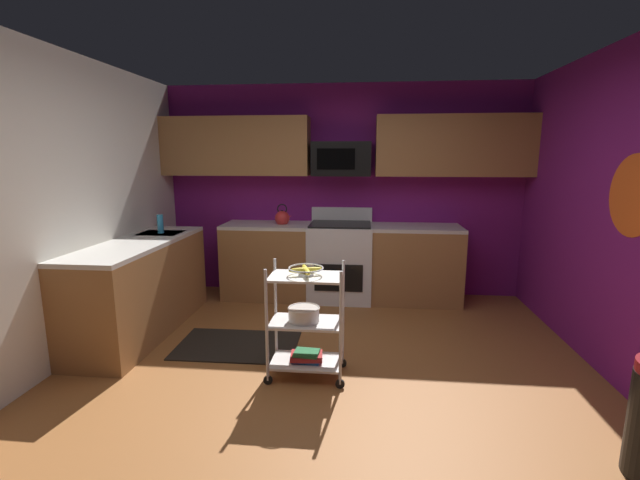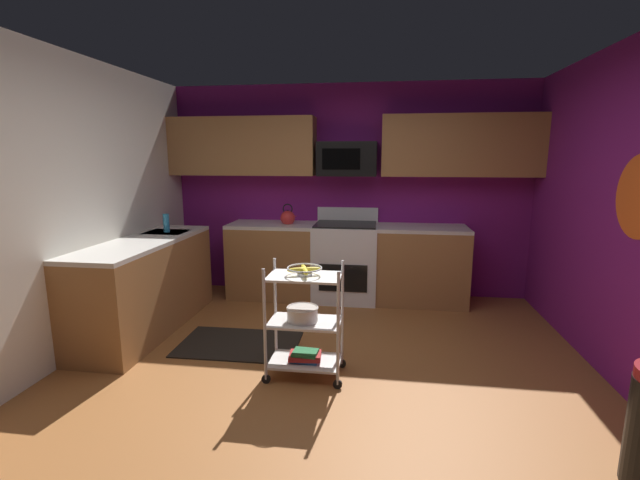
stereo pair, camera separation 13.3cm
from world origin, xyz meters
name	(u,v)px [view 1 (the left image)]	position (x,y,z in m)	size (l,w,h in m)	color
floor	(324,387)	(0.00, 0.00, -0.02)	(4.40, 4.80, 0.04)	#995B2D
wall_back	(342,191)	(0.00, 2.43, 1.30)	(4.52, 0.06, 2.60)	#751970
wall_left	(34,213)	(-2.23, 0.00, 1.30)	(0.06, 4.80, 2.60)	silver
wall_flower_decal	(633,196)	(2.20, 0.28, 1.45)	(0.60, 0.60, 0.00)	#E5591E
counter_run	(270,270)	(-0.76, 1.61, 0.46)	(3.63, 2.47, 0.92)	#9E6B3D
oven_range	(341,261)	(0.00, 2.10, 0.48)	(0.76, 0.65, 1.10)	white
upper_cabinets	(342,146)	(0.00, 2.23, 1.85)	(4.40, 0.33, 0.70)	#9E6B3D
microwave	(342,159)	(0.00, 2.21, 1.70)	(0.70, 0.39, 0.40)	black
rolling_cart	(306,322)	(-0.15, 0.13, 0.45)	(0.63, 0.36, 0.91)	silver
fruit_bowl	(306,270)	(-0.15, 0.13, 0.88)	(0.27, 0.27, 0.07)	silver
mixing_bowl_large	(304,314)	(-0.17, 0.13, 0.52)	(0.25, 0.25, 0.11)	silver
book_stack	(307,356)	(-0.15, 0.13, 0.17)	(0.27, 0.21, 0.07)	#1E4C8C
kettle	(282,218)	(-0.71, 2.10, 1.00)	(0.21, 0.18, 0.26)	red
dish_soap_bottle	(160,224)	(-1.89, 1.33, 1.02)	(0.06, 0.06, 0.20)	#2D8CBF
floor_rug	(238,345)	(-0.86, 0.62, 0.01)	(1.10, 0.70, 0.01)	black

